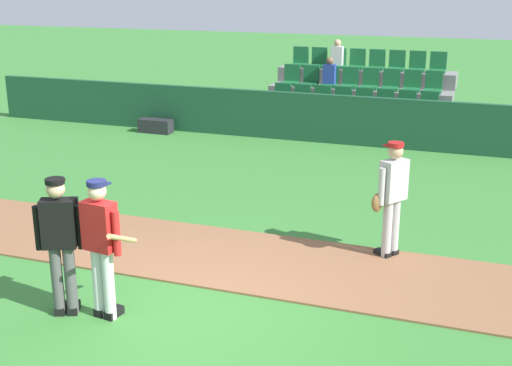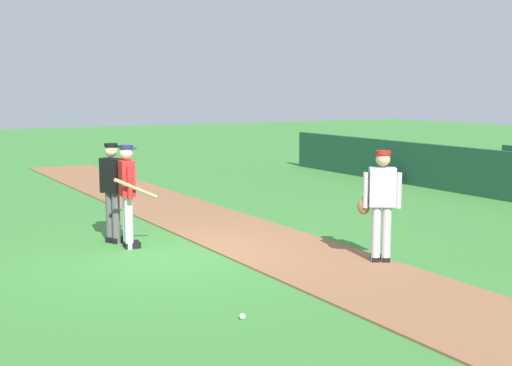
% 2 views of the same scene
% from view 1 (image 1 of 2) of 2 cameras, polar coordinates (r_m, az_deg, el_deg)
% --- Properties ---
extents(ground_plane, '(80.00, 80.00, 0.00)m').
position_cam_1_polar(ground_plane, '(8.63, -6.62, -10.82)').
color(ground_plane, '#387A33').
extents(infield_dirt_path, '(28.00, 2.13, 0.03)m').
position_cam_1_polar(infield_dirt_path, '(10.10, -2.14, -6.29)').
color(infield_dirt_path, brown).
rests_on(infield_dirt_path, ground).
extents(dugout_fence, '(20.00, 0.16, 1.21)m').
position_cam_1_polar(dugout_fence, '(16.82, 7.38, 5.30)').
color(dugout_fence, '#19472D').
rests_on(dugout_fence, ground).
extents(stadium_bleachers, '(5.00, 2.95, 2.30)m').
position_cam_1_polar(stadium_bleachers, '(18.63, 8.63, 6.43)').
color(stadium_bleachers, slate).
rests_on(stadium_bleachers, ground).
extents(batter_red_jersey, '(0.65, 0.80, 1.76)m').
position_cam_1_polar(batter_red_jersey, '(8.28, -12.90, -5.04)').
color(batter_red_jersey, silver).
rests_on(batter_red_jersey, ground).
extents(umpire_home_plate, '(0.55, 0.42, 1.76)m').
position_cam_1_polar(umpire_home_plate, '(8.48, -16.17, -4.51)').
color(umpire_home_plate, '#4C4C4C').
rests_on(umpire_home_plate, ground).
extents(runner_grey_jersey, '(0.50, 0.57, 1.76)m').
position_cam_1_polar(runner_grey_jersey, '(10.00, 11.39, -1.07)').
color(runner_grey_jersey, '#B2B2B2').
rests_on(runner_grey_jersey, ground).
extents(equipment_bag, '(0.90, 0.36, 0.36)m').
position_cam_1_polar(equipment_bag, '(18.19, -8.47, 4.78)').
color(equipment_bag, '#232328').
rests_on(equipment_bag, ground).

